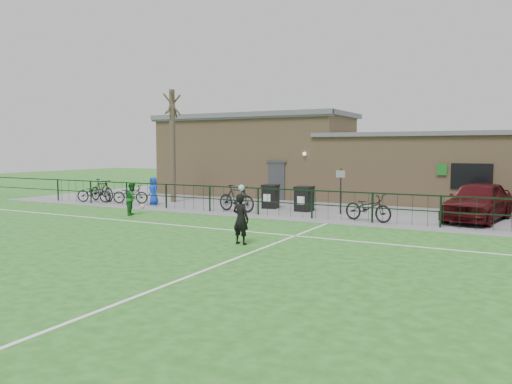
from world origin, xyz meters
The scene contains 21 objects.
ground centered at (0.00, 0.00, 0.00)m, with size 90.00×90.00×0.00m, color #205E1B.
paving_strip centered at (0.00, 13.50, 0.01)m, with size 34.00×13.00×0.02m, color slate.
pitch_line_touch centered at (0.00, 7.80, 0.00)m, with size 28.00×0.10×0.01m, color white.
pitch_line_mid centered at (0.00, 4.00, 0.00)m, with size 28.00×0.10×0.01m, color white.
pitch_line_perp centered at (2.00, 0.00, 0.00)m, with size 0.10×16.00×0.01m, color white.
perimeter_fence centered at (0.00, 8.00, 0.60)m, with size 28.00×0.10×1.20m, color black.
bare_tree centered at (-8.00, 10.50, 3.00)m, with size 0.30×0.30×6.00m, color #46392A.
wheelie_bin_left centered at (-2.09, 10.41, 0.54)m, with size 0.69×0.78×1.04m, color black.
wheelie_bin_right centered at (-0.21, 10.09, 0.55)m, with size 0.69×0.79×1.05m, color black.
sign_post centered at (1.60, 9.85, 1.02)m, with size 0.06×0.06×2.00m, color black.
car_maroon centered at (7.05, 10.52, 0.81)m, with size 1.87×4.64×1.58m, color #470C11.
bicycle_a centered at (-11.59, 8.31, 0.53)m, with size 0.67×1.93×1.01m, color black.
bicycle_b centered at (-11.55, 8.83, 0.63)m, with size 0.57×2.03×1.22m, color black.
bicycle_c centered at (-9.45, 8.76, 0.51)m, with size 0.65×1.86×0.98m, color black.
bicycle_d centered at (-2.86, 8.46, 0.63)m, with size 0.57×2.03×1.22m, color black.
bicycle_e centered at (3.25, 8.32, 0.56)m, with size 0.72×2.06×1.08m, color black.
spectator_child centered at (-8.00, 8.87, 0.73)m, with size 0.70×0.45×1.42m, color blue.
goalkeeper_kick centered at (1.09, 1.99, 0.79)m, with size 1.87×2.91×1.59m.
outfield_player centered at (-6.35, 5.48, 0.71)m, with size 0.69×0.54×1.43m, color #1B5F20.
ball_ground centered at (-7.46, 7.38, 0.11)m, with size 0.22×0.22×0.22m, color white.
clubhouse centered at (-0.88, 16.50, 2.22)m, with size 24.25×5.40×4.96m.
Camera 1 is at (8.55, -10.99, 2.89)m, focal length 35.00 mm.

